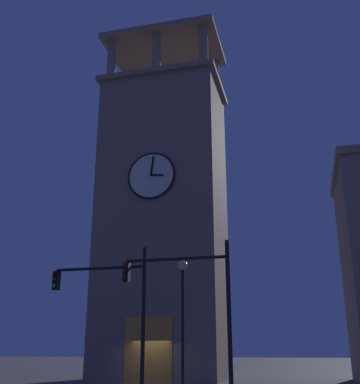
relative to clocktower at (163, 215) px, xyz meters
The scene contains 5 objects.
ground_plane 12.31m from the clocktower, 93.54° to the left, with size 200.00×200.00×0.00m, color #4C4C51.
clocktower is the anchor object (origin of this frame).
traffic_signal_near 18.00m from the clocktower, 99.84° to the left, with size 3.95×0.41×5.80m.
traffic_signal_mid 18.98m from the clocktower, 110.35° to the left, with size 4.12×0.41×5.85m.
street_lamp 15.22m from the clocktower, 110.66° to the left, with size 0.44×0.44×5.88m.
Camera 1 is at (-9.80, 29.71, 1.98)m, focal length 44.68 mm.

